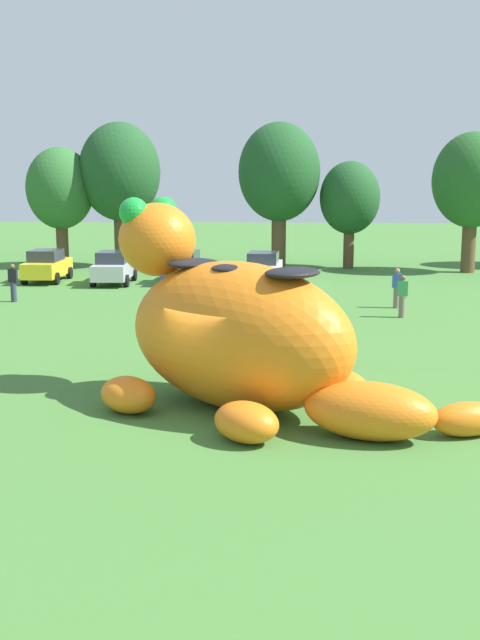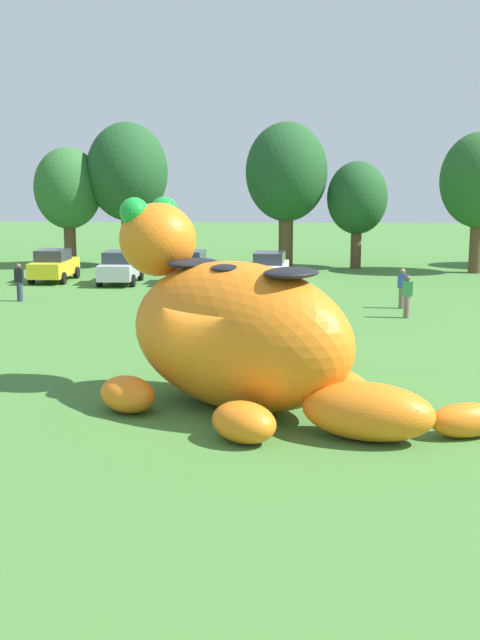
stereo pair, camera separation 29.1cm
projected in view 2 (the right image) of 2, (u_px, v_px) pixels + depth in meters
name	position (u px, v px, depth m)	size (l,w,h in m)	color
ground_plane	(217.00, 411.00, 18.50)	(160.00, 160.00, 0.00)	#427533
giant_inflatable_creature	(238.00, 333.00, 18.49)	(9.48, 6.90, 5.02)	orange
car_yellow	(54.00, 265.00, 41.70)	(1.95, 4.11, 1.72)	yellow
car_silver	(120.00, 267.00, 40.75)	(2.02, 4.14, 1.72)	#B7BABF
car_blue	(190.00, 267.00, 41.09)	(2.17, 4.21, 1.72)	#2347B7
car_white	(270.00, 268.00, 40.21)	(2.17, 4.21, 1.72)	white
tree_mid_left	(68.00, 189.00, 47.67)	(4.15, 4.15, 7.36)	brown
tree_centre_left	(127.00, 173.00, 47.63)	(4.99, 4.99, 8.87)	brown
tree_centre	(286.00, 173.00, 47.06)	(4.98, 4.98, 8.84)	brown
tree_centre_right	(357.00, 199.00, 47.06)	(3.67, 3.67, 6.51)	brown
tree_mid_right	(480.00, 181.00, 44.58)	(4.58, 4.58, 8.12)	brown
spectator_near_inflatable	(19.00, 283.00, 34.85)	(0.38, 0.26, 1.71)	#2D334C
spectator_mid_field	(402.00, 289.00, 32.95)	(0.38, 0.26, 1.71)	#726656
spectator_by_cars	(407.00, 297.00, 30.68)	(0.38, 0.26, 1.71)	#726656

